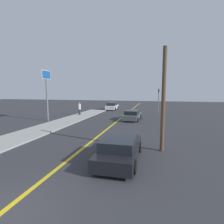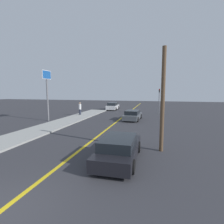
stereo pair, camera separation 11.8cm
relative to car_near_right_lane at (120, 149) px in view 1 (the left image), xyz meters
name	(u,v)px [view 1 (the left image)]	position (x,y,z in m)	size (l,w,h in m)	color
road_center_line	(119,119)	(-2.68, 12.92, -0.63)	(0.20, 60.00, 0.01)	gold
sidewalk_left	(60,123)	(-8.54, 8.49, -0.56)	(3.06, 27.14, 0.13)	#9E9E99
car_near_right_lane	(120,149)	(0.00, 0.00, 0.00)	(2.02, 4.60, 1.29)	black
car_ahead_center	(132,115)	(-1.04, 13.07, -0.03)	(2.06, 4.42, 1.23)	#4C5156
car_far_distant	(112,106)	(-6.34, 23.89, 0.05)	(1.99, 4.54, 1.40)	silver
pedestrian_mid_group	(80,109)	(-9.12, 15.00, 0.42)	(0.37, 0.37, 1.84)	#282D3D
traffic_light	(159,99)	(2.23, 19.71, 1.81)	(0.18, 0.40, 3.97)	slate
roadside_sign	(46,85)	(-11.00, 9.88, 3.76)	(0.20, 1.67, 6.09)	slate
utility_pole	(163,100)	(2.21, 2.05, 2.49)	(0.24, 0.24, 6.23)	brown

